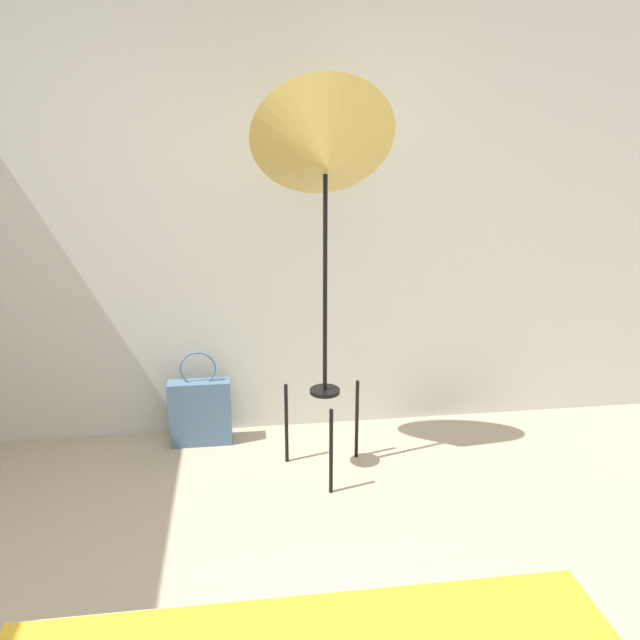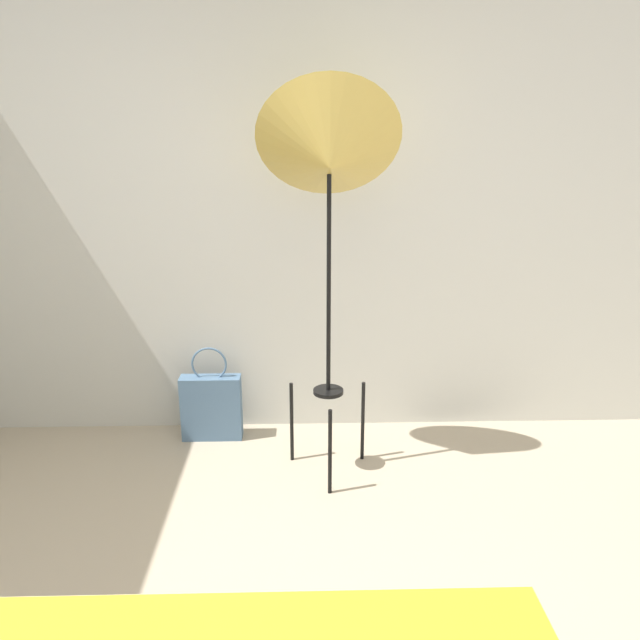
% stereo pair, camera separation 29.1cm
% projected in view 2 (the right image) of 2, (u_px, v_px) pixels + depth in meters
% --- Properties ---
extents(wall_back, '(8.00, 0.05, 2.60)m').
position_uv_depth(wall_back, '(251.00, 215.00, 3.55)').
color(wall_back, beige).
rests_on(wall_back, ground_plane).
extents(photo_umbrella, '(0.70, 0.60, 2.01)m').
position_uv_depth(photo_umbrella, '(329.00, 156.00, 2.90)').
color(photo_umbrella, black).
rests_on(photo_umbrella, ground_plane).
extents(tote_bag, '(0.35, 0.11, 0.57)m').
position_uv_depth(tote_bag, '(211.00, 406.00, 3.68)').
color(tote_bag, slate).
rests_on(tote_bag, ground_plane).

